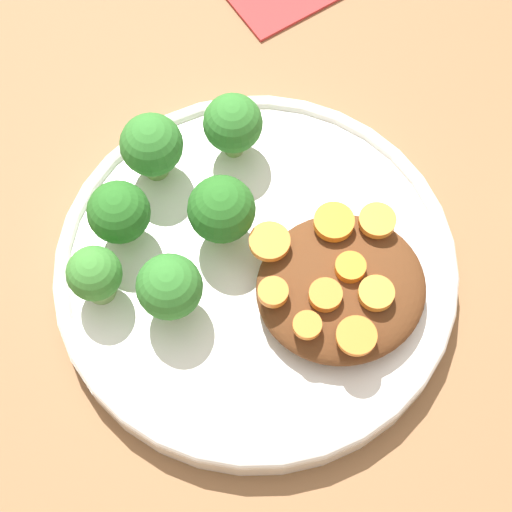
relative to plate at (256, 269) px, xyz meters
The scene contains 18 objects.
ground_plane 0.01m from the plate, ahead, with size 4.00×4.00×0.00m, color #8C603D.
plate is the anchor object (origin of this frame).
stew_mound 0.06m from the plate, 40.18° to the right, with size 0.11×0.11×0.03m, color #5B3319.
broccoli_floret_0 0.10m from the plate, 81.70° to the left, with size 0.04×0.04×0.06m.
broccoli_floret_1 0.05m from the plate, 115.11° to the left, with size 0.05×0.05×0.06m.
broccoli_floret_2 0.10m from the plate, 147.43° to the left, with size 0.04×0.04×0.05m.
broccoli_floret_3 0.07m from the plate, 169.48° to the right, with size 0.04×0.04×0.06m.
broccoli_floret_4 0.11m from the plate, 115.61° to the left, with size 0.04×0.04×0.06m.
broccoli_floret_5 0.11m from the plate, behind, with size 0.04×0.04×0.05m.
carrot_slice_0 0.07m from the plate, 56.60° to the right, with size 0.02×0.02×0.01m, color orange.
carrot_slice_1 0.04m from the plate, 25.04° to the right, with size 0.03×0.03×0.01m, color orange.
carrot_slice_2 0.09m from the plate, ahead, with size 0.02×0.02×0.01m, color orange.
carrot_slice_3 0.09m from the plate, 42.02° to the right, with size 0.02×0.02×0.01m, color orange.
carrot_slice_4 0.07m from the plate, 77.87° to the right, with size 0.02×0.02×0.00m, color orange.
carrot_slice_5 0.07m from the plate, ahead, with size 0.03×0.03×0.01m, color orange.
carrot_slice_6 0.07m from the plate, 32.69° to the right, with size 0.02×0.02×0.01m, color orange.
carrot_slice_7 0.05m from the plate, 83.21° to the right, with size 0.02×0.02×0.01m, color orange.
carrot_slice_8 0.10m from the plate, 62.87° to the right, with size 0.03×0.03×0.00m, color orange.
Camera 1 is at (-0.07, -0.22, 0.55)m, focal length 60.00 mm.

